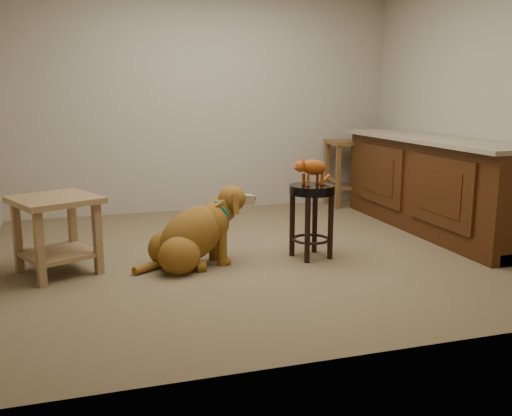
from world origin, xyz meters
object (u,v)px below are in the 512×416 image
object	(u,v)px
golden_retriever	(194,236)
tabby_kitten	(311,168)
wood_stool	(346,172)
side_table	(56,223)
padded_stool	(312,206)

from	to	relation	value
golden_retriever	tabby_kitten	xyz separation A→B (m)	(0.98, -0.05, 0.51)
wood_stool	side_table	bearing A→B (deg)	-151.99
padded_stool	wood_stool	world-z (taller)	wood_stool
wood_stool	padded_stool	bearing A→B (deg)	-123.08
golden_retriever	side_table	bearing A→B (deg)	161.28
side_table	padded_stool	bearing A→B (deg)	-5.06
side_table	golden_retriever	xyz separation A→B (m)	(1.03, -0.13, -0.14)
wood_stool	side_table	xyz separation A→B (m)	(-3.28, -1.74, -0.02)
padded_stool	side_table	distance (m)	2.03
wood_stool	golden_retriever	world-z (taller)	wood_stool
padded_stool	wood_stool	distance (m)	2.30
padded_stool	golden_retriever	xyz separation A→B (m)	(-0.99, 0.04, -0.19)
wood_stool	golden_retriever	size ratio (longest dim) A/B	0.75
wood_stool	golden_retriever	distance (m)	2.93
golden_retriever	tabby_kitten	distance (m)	1.11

